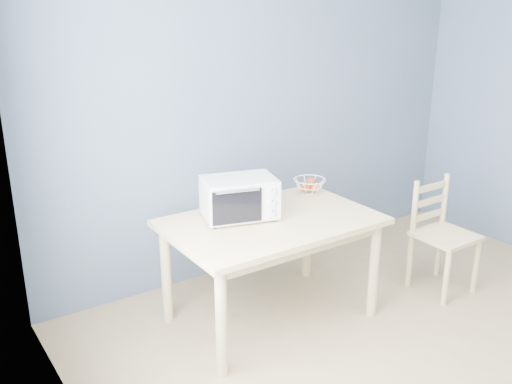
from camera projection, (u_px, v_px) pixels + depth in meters
dining_table at (271, 233)px, 3.85m from camera, size 1.40×0.90×0.75m
toaster_oven at (237, 198)px, 3.78m from camera, size 0.55×0.45×0.28m
fruit_basket at (309, 185)px, 4.31m from camera, size 0.30×0.30×0.12m
dining_chair at (441, 237)px, 4.35m from camera, size 0.41×0.41×0.87m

